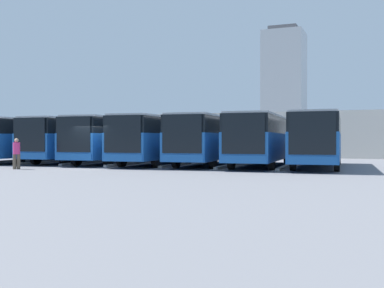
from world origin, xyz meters
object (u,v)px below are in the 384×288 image
at_px(bus_1, 262,138).
at_px(pedestrian, 17,153).
at_px(bus_0, 318,138).
at_px(bus_6, 37,138).
at_px(bus_2, 210,138).
at_px(bus_4, 118,138).
at_px(bus_3, 160,138).
at_px(bus_7, 7,139).
at_px(bus_5, 79,138).

xyz_separation_m(bus_1, pedestrian, (12.40, 8.13, -0.84)).
height_order(bus_0, pedestrian, bus_0).
height_order(bus_0, bus_6, same).
distance_m(bus_2, bus_4, 6.99).
xyz_separation_m(bus_3, bus_7, (13.98, -0.68, 0.00)).
bearing_deg(bus_6, bus_7, -13.39).
relative_size(bus_1, bus_4, 1.00).
bearing_deg(bus_2, bus_6, -2.98).
distance_m(bus_2, bus_6, 13.98).
xyz_separation_m(bus_0, bus_6, (20.97, 0.21, 0.00)).
bearing_deg(bus_2, bus_4, -3.01).
height_order(bus_6, bus_7, same).
bearing_deg(bus_7, bus_4, 173.55).
relative_size(bus_4, bus_5, 1.00).
distance_m(bus_3, bus_5, 7.01).
distance_m(bus_0, bus_6, 20.97).
bearing_deg(bus_3, bus_2, -177.71).
relative_size(bus_3, bus_4, 1.00).
xyz_separation_m(bus_2, bus_4, (6.99, 0.14, 0.00)).
bearing_deg(pedestrian, bus_1, -5.38).
distance_m(bus_3, pedestrian, 9.56).
bearing_deg(bus_7, bus_1, 174.80).
xyz_separation_m(bus_0, bus_5, (17.47, -0.19, 0.00)).
distance_m(bus_3, bus_7, 14.00).
bearing_deg(bus_3, bus_0, 177.58).
relative_size(bus_6, pedestrian, 6.81).
distance_m(bus_1, pedestrian, 14.85).
distance_m(bus_0, pedestrian, 17.88).
xyz_separation_m(bus_2, pedestrian, (8.90, 8.23, -0.84)).
height_order(bus_1, bus_4, same).
height_order(bus_0, bus_1, same).
xyz_separation_m(bus_0, pedestrian, (15.89, 8.16, -0.84)).
bearing_deg(bus_2, bus_7, -5.08).
relative_size(bus_1, bus_7, 1.00).
bearing_deg(pedestrian, bus_7, 96.53).
height_order(bus_2, bus_3, same).
bearing_deg(bus_6, bus_1, 176.46).
bearing_deg(bus_4, bus_0, 176.10).
relative_size(bus_6, bus_7, 1.00).
bearing_deg(bus_3, pedestrian, 51.24).
bearing_deg(pedestrian, bus_5, 62.07).
relative_size(bus_1, bus_3, 1.00).
xyz_separation_m(bus_0, bus_2, (6.99, -0.08, 0.00)).
bearing_deg(bus_1, bus_3, -1.74).
bearing_deg(pedestrian, bus_6, 83.91).
bearing_deg(bus_1, pedestrian, 29.11).
bearing_deg(bus_1, bus_2, -5.80).
bearing_deg(bus_7, bus_5, 174.42).
height_order(bus_5, bus_7, same).
relative_size(bus_5, bus_7, 1.00).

